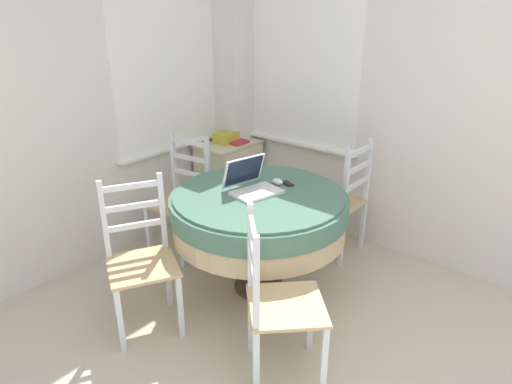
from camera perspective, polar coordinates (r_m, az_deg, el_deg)
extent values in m
cube|color=silver|center=(3.45, -28.09, 8.41)|extent=(4.26, 0.06, 2.55)
cube|color=white|center=(4.05, -11.09, 15.46)|extent=(1.10, 0.01, 1.42)
cube|color=white|center=(4.18, -10.10, 5.58)|extent=(1.18, 0.07, 0.02)
cube|color=silver|center=(3.60, 25.43, 9.39)|extent=(0.06, 4.50, 2.55)
cube|color=white|center=(4.11, 5.94, 15.84)|extent=(0.01, 1.10, 1.42)
cube|color=white|center=(4.23, 5.32, 6.07)|extent=(0.07, 1.18, 0.02)
cube|color=silver|center=(4.46, -2.76, 13.66)|extent=(0.28, 0.28, 2.55)
cylinder|color=#4C3D2D|center=(3.47, 0.34, -11.60)|extent=(0.36, 0.36, 0.03)
cylinder|color=#4C3D2D|center=(3.28, 0.35, -6.21)|extent=(0.11, 0.11, 0.71)
cylinder|color=#CCB284|center=(3.18, 0.36, -2.84)|extent=(1.21, 1.21, 0.29)
cylinder|color=#4C7560|center=(3.15, 0.37, -1.63)|extent=(1.23, 1.23, 0.14)
cylinder|color=#4C7560|center=(3.12, 0.37, -0.32)|extent=(1.18, 1.18, 0.02)
cube|color=white|center=(3.11, 0.07, -0.05)|extent=(0.37, 0.29, 0.02)
cube|color=silver|center=(3.11, -0.10, 0.21)|extent=(0.31, 0.19, 0.00)
cube|color=white|center=(3.17, -1.55, 2.66)|extent=(0.34, 0.14, 0.21)
cube|color=#192338|center=(3.17, -1.49, 2.66)|extent=(0.30, 0.12, 0.19)
ellipsoid|color=white|center=(3.26, 2.70, 1.30)|extent=(0.06, 0.09, 0.05)
cube|color=black|center=(3.28, 3.93, 1.07)|extent=(0.09, 0.12, 0.01)
cube|color=black|center=(3.27, 3.94, 1.16)|extent=(0.07, 0.09, 0.00)
cube|color=tan|center=(3.78, -9.74, -1.32)|extent=(0.46, 0.46, 0.02)
cube|color=silver|center=(3.88, -13.27, -4.79)|extent=(0.04, 0.04, 0.44)
cube|color=silver|center=(3.65, -9.21, -6.24)|extent=(0.04, 0.04, 0.44)
cube|color=silver|center=(4.11, -9.79, -2.88)|extent=(0.04, 0.04, 0.44)
cube|color=silver|center=(3.89, -5.78, -4.13)|extent=(0.04, 0.04, 0.44)
cube|color=silver|center=(3.92, -10.27, 3.76)|extent=(0.04, 0.04, 0.52)
cube|color=silver|center=(3.70, -6.08, 2.84)|extent=(0.04, 0.04, 0.52)
cube|color=silver|center=(3.74, -8.40, 6.16)|extent=(0.07, 0.36, 0.04)
cube|color=silver|center=(3.78, -8.28, 4.20)|extent=(0.07, 0.36, 0.04)
cube|color=silver|center=(3.83, -8.17, 2.29)|extent=(0.07, 0.36, 0.04)
cube|color=tan|center=(3.81, 9.87, -1.13)|extent=(0.41, 0.41, 0.02)
cube|color=silver|center=(4.13, 8.78, -2.67)|extent=(0.03, 0.03, 0.44)
cube|color=silver|center=(3.85, 5.97, -4.46)|extent=(0.03, 0.03, 0.44)
cube|color=silver|center=(3.98, 13.19, -4.04)|extent=(0.03, 0.03, 0.44)
cube|color=silver|center=(3.69, 10.61, -6.02)|extent=(0.03, 0.03, 0.44)
cube|color=silver|center=(3.79, 13.86, 2.77)|extent=(0.03, 0.03, 0.52)
cube|color=silver|center=(3.48, 11.20, 1.25)|extent=(0.03, 0.03, 0.52)
cube|color=silver|center=(3.57, 12.85, 5.01)|extent=(0.36, 0.02, 0.04)
cube|color=silver|center=(3.61, 12.66, 2.97)|extent=(0.36, 0.02, 0.04)
cube|color=silver|center=(3.66, 12.49, 0.98)|extent=(0.36, 0.02, 0.04)
cube|color=tan|center=(2.54, 3.80, -13.95)|extent=(0.58, 0.58, 0.02)
cube|color=silver|center=(2.58, 8.49, -20.15)|extent=(0.05, 0.05, 0.44)
cube|color=silver|center=(2.85, 6.81, -15.29)|extent=(0.05, 0.05, 0.44)
cube|color=silver|center=(2.54, 0.02, -20.85)|extent=(0.05, 0.05, 0.44)
cube|color=silver|center=(2.81, -0.66, -15.79)|extent=(0.05, 0.05, 0.44)
cube|color=silver|center=(2.22, 0.02, -11.40)|extent=(0.05, 0.05, 0.52)
cube|color=silver|center=(2.53, -0.71, -6.84)|extent=(0.05, 0.05, 0.52)
cube|color=silver|center=(2.27, -0.38, -4.74)|extent=(0.27, 0.27, 0.04)
cube|color=silver|center=(2.34, -0.37, -7.67)|extent=(0.27, 0.27, 0.04)
cube|color=silver|center=(2.41, -0.36, -10.44)|extent=(0.27, 0.27, 0.04)
cube|color=tan|center=(2.95, -14.01, -8.96)|extent=(0.56, 0.56, 0.02)
cube|color=silver|center=(2.92, -16.61, -15.16)|extent=(0.05, 0.05, 0.44)
cube|color=silver|center=(2.95, -9.47, -13.96)|extent=(0.05, 0.05, 0.44)
cube|color=silver|center=(3.22, -17.34, -11.40)|extent=(0.05, 0.05, 0.44)
cube|color=silver|center=(3.24, -10.93, -10.37)|extent=(0.05, 0.05, 0.44)
cube|color=silver|center=(2.97, -18.45, -3.33)|extent=(0.04, 0.04, 0.52)
cube|color=silver|center=(3.00, -11.63, -2.31)|extent=(0.04, 0.04, 0.52)
cube|color=silver|center=(2.91, -15.41, 0.69)|extent=(0.33, 0.19, 0.04)
cube|color=silver|center=(2.96, -15.14, -1.73)|extent=(0.33, 0.19, 0.04)
cube|color=silver|center=(3.01, -14.88, -4.07)|extent=(0.33, 0.19, 0.04)
cube|color=beige|center=(4.50, -3.34, 1.61)|extent=(0.59, 0.38, 0.71)
cube|color=beige|center=(4.38, -3.45, 6.08)|extent=(0.61, 0.40, 0.02)
cube|color=beige|center=(4.30, -1.50, 3.99)|extent=(0.52, 0.01, 0.20)
sphere|color=olive|center=(4.29, -1.42, 3.96)|extent=(0.02, 0.02, 0.02)
cube|color=beige|center=(4.38, -1.47, 1.03)|extent=(0.52, 0.01, 0.20)
sphere|color=olive|center=(4.37, -1.39, 1.01)|extent=(0.02, 0.02, 0.02)
cube|color=beige|center=(4.47, -1.44, -1.81)|extent=(0.52, 0.01, 0.20)
sphere|color=olive|center=(4.47, -1.36, -1.83)|extent=(0.02, 0.02, 0.02)
cube|color=gold|center=(4.37, -3.75, 6.83)|extent=(0.22, 0.15, 0.10)
cube|color=#BC3338|center=(4.38, -2.80, 6.38)|extent=(0.18, 0.25, 0.02)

